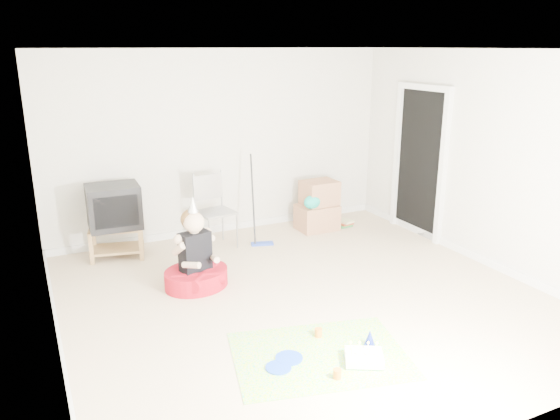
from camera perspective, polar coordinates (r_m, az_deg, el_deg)
name	(u,v)px	position (r m, az deg, el deg)	size (l,w,h in m)	color
ground	(304,297)	(6.03, 2.53, -9.10)	(5.00, 5.00, 0.00)	#CDB593
doorway_recess	(420,164)	(7.99, 14.41, 4.68)	(0.02, 0.90, 2.05)	black
tv_stand	(117,239)	(7.32, -16.69, -2.94)	(0.73, 0.55, 0.41)	olive
crt_tv	(114,206)	(7.18, -16.98, 0.37)	(0.64, 0.53, 0.55)	black
folding_chair	(216,212)	(7.35, -6.74, -0.23)	(0.52, 0.50, 1.01)	#939499
cardboard_boxes	(318,206)	(8.08, 3.97, 0.37)	(0.60, 0.46, 0.73)	#A57150
floor_mop	(262,227)	(7.44, -1.88, -1.77)	(0.32, 0.40, 1.21)	#2440B8
book_pile	(343,223)	(8.37, 6.59, -1.31)	(0.25, 0.29, 0.09)	#277534
seated_woman	(196,267)	(6.26, -8.78, -5.93)	(0.91, 0.91, 1.07)	#A50F1D
party_mat	(320,355)	(5.01, 4.15, -14.88)	(1.52, 1.10, 0.01)	#F3338C
birthday_cake	(364,358)	(4.93, 8.75, -15.07)	(0.41, 0.38, 0.15)	white
blue_plate_near	(289,358)	(4.94, 0.95, -15.20)	(0.24, 0.24, 0.01)	#1640B6
blue_plate_far	(278,367)	(4.82, -0.17, -16.13)	(0.22, 0.22, 0.01)	#1640B6
orange_cup_near	(318,333)	(5.26, 4.02, -12.66)	(0.07, 0.07, 0.08)	#CF6717
orange_cup_far	(337,374)	(4.70, 6.01, -16.66)	(0.07, 0.07, 0.08)	#CF6717
blue_party_hat	(370,339)	(5.13, 9.36, -13.13)	(0.12, 0.12, 0.17)	#182AA8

